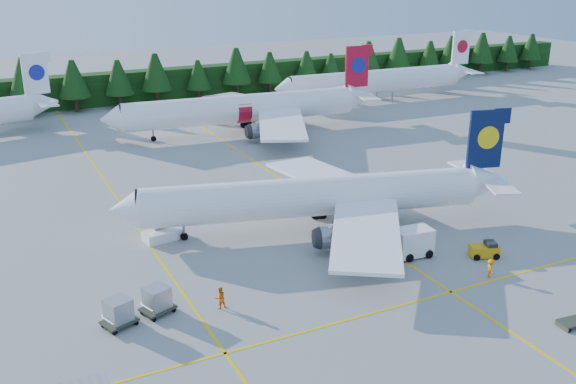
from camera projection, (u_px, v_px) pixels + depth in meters
name	position (u px, v px, depth m)	size (l,w,h in m)	color
ground	(351.00, 277.00, 55.78)	(320.00, 320.00, 0.00)	#989893
taxi_stripe_a	(136.00, 225.00, 66.83)	(0.25, 120.00, 0.01)	yellow
taxi_stripe_b	(305.00, 196.00, 75.15)	(0.25, 120.00, 0.01)	yellow
taxi_stripe_cross	(391.00, 308.00, 50.72)	(80.00, 0.25, 0.01)	yellow
treeline_hedge	(129.00, 87.00, 123.96)	(220.00, 4.00, 6.00)	black
airliner_navy	(305.00, 198.00, 64.33)	(39.29, 31.92, 11.66)	white
airliner_red	(237.00, 109.00, 101.26)	(44.05, 36.13, 12.81)	white
airliner_far_right	(370.00, 81.00, 124.65)	(43.53, 5.69, 12.65)	white
airstairs	(162.00, 231.00, 63.30)	(4.02, 5.45, 3.39)	white
service_truck	(403.00, 244.00, 58.98)	(5.71, 2.40, 2.69)	silver
baggage_tug	(485.00, 250.00, 59.39)	(2.94, 2.23, 1.40)	#D19B0B
uld_pair	(138.00, 305.00, 48.71)	(6.05, 3.20, 1.88)	#373B2B
crew_a	(428.00, 250.00, 59.08)	(0.56, 0.37, 1.55)	#FB5105
crew_b	(220.00, 298.00, 50.46)	(0.89, 0.69, 1.82)	#FF6605
crew_c	(491.00, 268.00, 55.41)	(0.71, 0.48, 1.71)	orange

